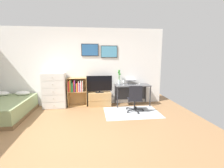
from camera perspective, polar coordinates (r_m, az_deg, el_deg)
name	(u,v)px	position (r m, az deg, el deg)	size (l,w,h in m)	color
ground_plane	(71,136)	(3.92, -14.00, -17.15)	(7.20, 7.20, 0.00)	#936B44
wall_back_with_posters	(78,67)	(5.93, -11.74, 5.80)	(6.12, 0.09, 2.70)	white
area_rug	(132,112)	(5.25, 6.90, -9.74)	(1.70, 1.20, 0.01)	#B2B7BC
bed	(2,109)	(5.73, -33.92, -7.15)	(1.47, 1.93, 0.61)	brown
dresser	(54,90)	(5.88, -19.37, -2.08)	(0.76, 0.46, 1.20)	silver
bookshelf	(76,89)	(5.82, -12.28, -1.70)	(0.65, 0.30, 1.00)	tan
tv_stand	(100,99)	(5.84, -4.33, -5.20)	(0.79, 0.41, 0.48)	tan
television	(99,84)	(5.71, -4.39, -0.06)	(0.88, 0.16, 0.59)	black
desk	(132,88)	(5.93, 6.90, -1.46)	(1.22, 0.55, 0.74)	#4C4C4F
office_chair	(135,98)	(5.15, 8.03, -4.85)	(0.57, 0.58, 0.86)	#232326
laptop	(132,83)	(5.93, 6.80, 0.52)	(0.39, 0.41, 0.15)	#B7B7BC
computer_mouse	(139,84)	(5.90, 9.50, -0.03)	(0.06, 0.10, 0.03)	silver
bamboo_vase	(119,78)	(5.89, 2.52, 2.19)	(0.10, 0.10, 0.51)	silver
wine_glass	(124,81)	(5.68, 4.07, 0.90)	(0.07, 0.07, 0.18)	silver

